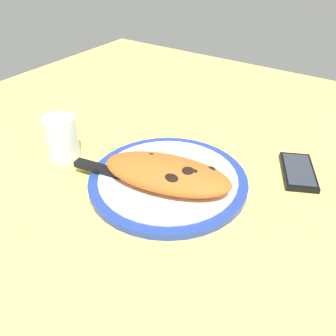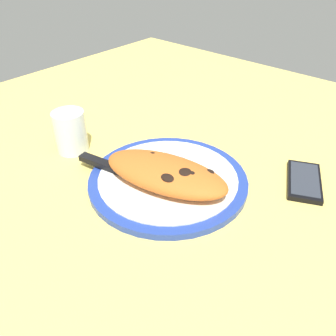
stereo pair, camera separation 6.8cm
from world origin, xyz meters
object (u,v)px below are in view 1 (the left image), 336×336
at_px(plate, 168,180).
at_px(water_glass, 62,140).
at_px(fork, 187,163).
at_px(knife, 112,172).
at_px(calzone, 167,173).
at_px(smartphone, 298,171).

height_order(plate, water_glass, water_glass).
height_order(fork, knife, knife).
xyz_separation_m(calzone, knife, (0.10, 0.04, -0.02)).
relative_size(fork, smartphone, 1.23).
relative_size(plate, knife, 1.29).
height_order(knife, water_glass, water_glass).
bearing_deg(calzone, water_glass, 6.10).
height_order(smartphone, water_glass, water_glass).
bearing_deg(smartphone, water_glass, 26.46).
bearing_deg(fork, plate, 83.70).
distance_m(plate, fork, 0.06).
height_order(fork, smartphone, fork).
bearing_deg(plate, calzone, 117.79).
bearing_deg(water_glass, fork, -157.27).
xyz_separation_m(plate, knife, (0.09, 0.06, 0.01)).
height_order(knife, smartphone, knife).
bearing_deg(calzone, fork, -87.37).
relative_size(plate, water_glass, 3.35).
xyz_separation_m(knife, smartphone, (-0.30, -0.23, -0.02)).
xyz_separation_m(plate, fork, (-0.01, -0.06, 0.01)).
distance_m(knife, smartphone, 0.38).
xyz_separation_m(smartphone, water_glass, (0.44, 0.22, 0.03)).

